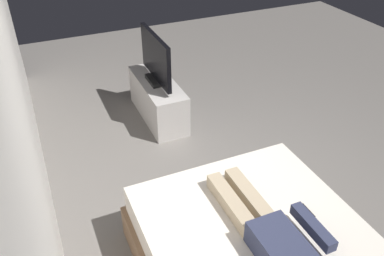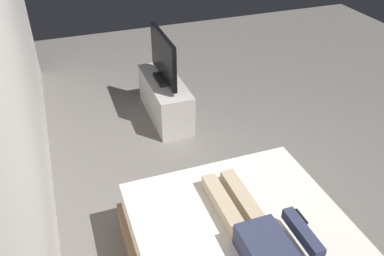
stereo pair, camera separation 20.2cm
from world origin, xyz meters
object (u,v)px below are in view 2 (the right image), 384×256
(tv_stand, at_px, (165,99))
(tv, at_px, (163,59))
(remote, at_px, (300,217))
(person, at_px, (261,240))

(tv_stand, distance_m, tv, 0.53)
(remote, bearing_deg, tv_stand, 6.59)
(tv, bearing_deg, remote, -173.41)
(remote, relative_size, tv, 0.17)
(person, xyz_separation_m, tv_stand, (2.66, -0.12, -0.37))
(person, bearing_deg, tv_stand, -2.48)
(person, xyz_separation_m, tv, (2.66, -0.12, 0.16))
(person, height_order, remote, person)
(person, relative_size, tv, 1.43)
(remote, distance_m, tv_stand, 2.54)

